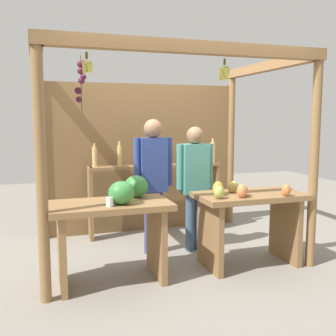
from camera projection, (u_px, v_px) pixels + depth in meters
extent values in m
plane|color=gray|center=(163.00, 251.00, 4.98)|extent=(12.00, 12.00, 0.00)
cylinder|color=olive|center=(41.00, 172.00, 3.46)|extent=(0.10, 0.10, 2.38)
cylinder|color=olive|center=(314.00, 161.00, 4.33)|extent=(0.10, 0.10, 2.38)
cylinder|color=olive|center=(40.00, 153.00, 5.32)|extent=(0.10, 0.10, 2.38)
cylinder|color=olive|center=(231.00, 148.00, 6.20)|extent=(0.10, 0.10, 2.38)
cube|color=olive|center=(194.00, 47.00, 3.75)|extent=(2.95, 0.12, 0.12)
cube|color=olive|center=(36.00, 56.00, 4.25)|extent=(0.12, 2.08, 0.12)
cube|color=olive|center=(268.00, 66.00, 5.13)|extent=(0.12, 2.08, 0.12)
cube|color=brown|center=(142.00, 158.00, 5.79)|extent=(2.85, 0.04, 2.14)
cylinder|color=brown|center=(225.00, 62.00, 3.94)|extent=(0.02, 0.02, 0.06)
ellipsoid|color=#D1CC4C|center=(227.00, 74.00, 3.97)|extent=(0.04, 0.08, 0.14)
ellipsoid|color=#D1CC4C|center=(226.00, 72.00, 3.98)|extent=(0.06, 0.06, 0.15)
ellipsoid|color=#D1CC4C|center=(222.00, 74.00, 3.99)|extent=(0.06, 0.04, 0.14)
ellipsoid|color=#D1CC4C|center=(220.00, 74.00, 3.96)|extent=(0.05, 0.06, 0.14)
ellipsoid|color=#D1CC4C|center=(222.00, 74.00, 3.93)|extent=(0.05, 0.07, 0.15)
ellipsoid|color=#D1CC4C|center=(225.00, 72.00, 3.92)|extent=(0.07, 0.04, 0.14)
ellipsoid|color=#D1CC4C|center=(227.00, 72.00, 3.95)|extent=(0.08, 0.07, 0.15)
cylinder|color=brown|center=(87.00, 55.00, 3.54)|extent=(0.02, 0.02, 0.06)
ellipsoid|color=#D1CC4C|center=(91.00, 67.00, 3.56)|extent=(0.04, 0.07, 0.12)
ellipsoid|color=#D1CC4C|center=(88.00, 67.00, 3.59)|extent=(0.06, 0.05, 0.12)
ellipsoid|color=#D1CC4C|center=(85.00, 69.00, 3.57)|extent=(0.06, 0.06, 0.12)
ellipsoid|color=#D1CC4C|center=(84.00, 65.00, 3.53)|extent=(0.05, 0.05, 0.12)
ellipsoid|color=#D1CC4C|center=(89.00, 66.00, 3.53)|extent=(0.06, 0.05, 0.12)
cylinder|color=#4C422D|center=(81.00, 85.00, 3.75)|extent=(0.01, 0.01, 0.55)
sphere|color=#511938|center=(81.00, 64.00, 3.74)|extent=(0.07, 0.07, 0.07)
sphere|color=#511938|center=(81.00, 71.00, 3.73)|extent=(0.07, 0.07, 0.07)
sphere|color=#511938|center=(83.00, 77.00, 3.73)|extent=(0.06, 0.06, 0.06)
sphere|color=#511938|center=(81.00, 81.00, 3.73)|extent=(0.06, 0.06, 0.06)
sphere|color=#47142D|center=(78.00, 91.00, 3.77)|extent=(0.07, 0.07, 0.07)
sphere|color=#47142D|center=(79.00, 100.00, 3.77)|extent=(0.06, 0.06, 0.06)
cube|color=olive|center=(110.00, 205.00, 3.94)|extent=(1.20, 0.64, 0.06)
cube|color=olive|center=(62.00, 250.00, 3.84)|extent=(0.06, 0.58, 0.76)
cube|color=olive|center=(156.00, 241.00, 4.14)|extent=(0.06, 0.58, 0.76)
ellipsoid|color=#38843D|center=(121.00, 193.00, 3.84)|extent=(0.30, 0.30, 0.23)
ellipsoid|color=#38843D|center=(136.00, 186.00, 4.18)|extent=(0.34, 0.34, 0.23)
cylinder|color=white|center=(110.00, 202.00, 3.75)|extent=(0.07, 0.07, 0.09)
cube|color=olive|center=(250.00, 196.00, 4.42)|extent=(1.20, 0.64, 0.06)
cube|color=olive|center=(210.00, 236.00, 4.32)|extent=(0.06, 0.58, 0.76)
cube|color=olive|center=(285.00, 228.00, 4.62)|extent=(0.06, 0.58, 0.76)
ellipsoid|color=#A8B24C|center=(243.00, 190.00, 4.27)|extent=(0.15, 0.15, 0.12)
ellipsoid|color=#E07F47|center=(242.00, 191.00, 4.16)|extent=(0.14, 0.14, 0.14)
ellipsoid|color=gold|center=(218.00, 189.00, 4.26)|extent=(0.16, 0.16, 0.16)
ellipsoid|color=#A8B24C|center=(219.00, 192.00, 4.11)|extent=(0.15, 0.15, 0.14)
ellipsoid|color=#CC7038|center=(286.00, 190.00, 4.24)|extent=(0.13, 0.13, 0.13)
ellipsoid|color=#B79E47|center=(234.00, 186.00, 4.59)|extent=(0.13, 0.13, 0.11)
ellipsoid|color=#B79E47|center=(232.00, 187.00, 4.45)|extent=(0.13, 0.13, 0.12)
cube|color=olive|center=(91.00, 204.00, 5.37)|extent=(0.05, 0.20, 1.00)
cube|color=olive|center=(215.00, 196.00, 5.94)|extent=(0.05, 0.20, 1.00)
cube|color=olive|center=(156.00, 166.00, 5.59)|extent=(1.85, 0.22, 0.04)
cylinder|color=#D8B266|center=(95.00, 157.00, 5.31)|extent=(0.07, 0.07, 0.26)
cylinder|color=#D8B266|center=(94.00, 145.00, 5.29)|extent=(0.03, 0.03, 0.06)
cylinder|color=#D8B266|center=(120.00, 156.00, 5.41)|extent=(0.06, 0.06, 0.28)
cylinder|color=#D8B266|center=(119.00, 143.00, 5.39)|extent=(0.03, 0.03, 0.06)
cylinder|color=#338C4C|center=(145.00, 156.00, 5.52)|extent=(0.06, 0.06, 0.26)
cylinder|color=#338C4C|center=(144.00, 144.00, 5.50)|extent=(0.03, 0.03, 0.06)
cylinder|color=#994C1E|center=(167.00, 156.00, 5.63)|extent=(0.08, 0.08, 0.25)
cylinder|color=#994C1E|center=(167.00, 145.00, 5.61)|extent=(0.03, 0.03, 0.06)
cylinder|color=#338C4C|center=(191.00, 156.00, 5.74)|extent=(0.08, 0.08, 0.22)
cylinder|color=#338C4C|center=(191.00, 146.00, 5.72)|extent=(0.03, 0.03, 0.06)
cylinder|color=#D8B266|center=(213.00, 152.00, 5.84)|extent=(0.07, 0.07, 0.30)
cylinder|color=#D8B266|center=(213.00, 140.00, 5.82)|extent=(0.03, 0.03, 0.06)
cylinder|color=#3E4072|center=(149.00, 223.00, 4.84)|extent=(0.11, 0.11, 0.77)
cylinder|color=#3E4072|center=(158.00, 222.00, 4.88)|extent=(0.11, 0.11, 0.77)
cube|color=#2D428C|center=(153.00, 165.00, 4.77)|extent=(0.32, 0.19, 0.65)
cylinder|color=#2D428C|center=(137.00, 163.00, 4.71)|extent=(0.08, 0.08, 0.58)
cylinder|color=#2D428C|center=(169.00, 162.00, 4.83)|extent=(0.08, 0.08, 0.58)
sphere|color=#997051|center=(153.00, 128.00, 4.72)|extent=(0.22, 0.22, 0.22)
cylinder|color=#43607E|center=(190.00, 222.00, 4.95)|extent=(0.11, 0.11, 0.73)
cylinder|color=#43607E|center=(199.00, 221.00, 4.98)|extent=(0.11, 0.11, 0.73)
cube|color=teal|center=(195.00, 169.00, 4.88)|extent=(0.32, 0.19, 0.61)
cylinder|color=teal|center=(180.00, 167.00, 4.82)|extent=(0.08, 0.08, 0.55)
cylinder|color=teal|center=(210.00, 166.00, 4.94)|extent=(0.08, 0.08, 0.55)
sphere|color=#997051|center=(195.00, 135.00, 4.83)|extent=(0.21, 0.21, 0.21)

